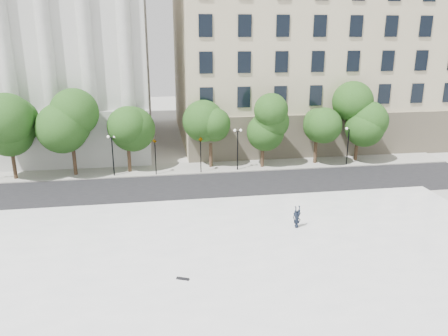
{
  "coord_description": "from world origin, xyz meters",
  "views": [
    {
      "loc": [
        -1.36,
        -19.61,
        13.5
      ],
      "look_at": [
        3.34,
        10.0,
        4.28
      ],
      "focal_mm": 35.0,
      "sensor_mm": 36.0,
      "label": 1
    }
  ],
  "objects_px": {
    "traffic_light_west": "(155,140)",
    "traffic_light_east": "(200,137)",
    "skateboard": "(183,279)",
    "person_lying": "(297,225)"
  },
  "relations": [
    {
      "from": "traffic_light_east",
      "to": "skateboard",
      "type": "relative_size",
      "value": 5.87
    },
    {
      "from": "traffic_light_west",
      "to": "skateboard",
      "type": "relative_size",
      "value": 5.74
    },
    {
      "from": "person_lying",
      "to": "traffic_light_west",
      "type": "bearing_deg",
      "value": 116.55
    },
    {
      "from": "traffic_light_west",
      "to": "skateboard",
      "type": "height_order",
      "value": "traffic_light_west"
    },
    {
      "from": "traffic_light_west",
      "to": "person_lying",
      "type": "relative_size",
      "value": 2.59
    },
    {
      "from": "traffic_light_west",
      "to": "traffic_light_east",
      "type": "relative_size",
      "value": 0.98
    },
    {
      "from": "traffic_light_east",
      "to": "person_lying",
      "type": "relative_size",
      "value": 2.65
    },
    {
      "from": "traffic_light_east",
      "to": "person_lying",
      "type": "xyz_separation_m",
      "value": [
        5.17,
        -14.9,
        -3.1
      ]
    },
    {
      "from": "traffic_light_west",
      "to": "skateboard",
      "type": "bearing_deg",
      "value": -86.45
    },
    {
      "from": "skateboard",
      "to": "traffic_light_west",
      "type": "bearing_deg",
      "value": 116.55
    }
  ]
}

